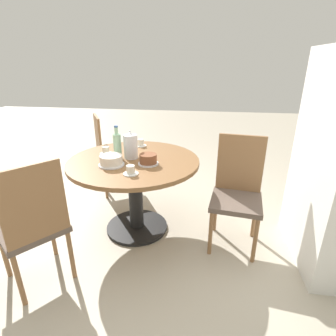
{
  "coord_description": "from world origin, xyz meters",
  "views": [
    {
      "loc": [
        2.15,
        0.63,
        1.54
      ],
      "look_at": [
        0.0,
        0.31,
        0.67
      ],
      "focal_mm": 28.0,
      "sensor_mm": 36.0,
      "label": 1
    }
  ],
  "objects_px": {
    "water_bottle": "(117,145)",
    "cake_second": "(148,160)",
    "chair_a": "(237,191)",
    "cake_main": "(111,161)",
    "chair_c": "(33,224)",
    "cup_c": "(131,171)",
    "chair_b": "(110,153)",
    "cup_b": "(106,151)",
    "bookshelf": "(326,170)",
    "coffee_pot": "(131,146)",
    "cup_a": "(141,143)"
  },
  "relations": [
    {
      "from": "chair_b",
      "to": "water_bottle",
      "type": "bearing_deg",
      "value": 176.38
    },
    {
      "from": "chair_b",
      "to": "cake_main",
      "type": "height_order",
      "value": "chair_b"
    },
    {
      "from": "cake_main",
      "to": "cake_second",
      "type": "bearing_deg",
      "value": 102.94
    },
    {
      "from": "cake_main",
      "to": "cup_c",
      "type": "height_order",
      "value": "cake_main"
    },
    {
      "from": "coffee_pot",
      "to": "water_bottle",
      "type": "relative_size",
      "value": 0.85
    },
    {
      "from": "chair_b",
      "to": "cup_b",
      "type": "bearing_deg",
      "value": 168.55
    },
    {
      "from": "bookshelf",
      "to": "water_bottle",
      "type": "relative_size",
      "value": 5.5
    },
    {
      "from": "water_bottle",
      "to": "cake_main",
      "type": "distance_m",
      "value": 0.19
    },
    {
      "from": "water_bottle",
      "to": "cup_c",
      "type": "height_order",
      "value": "water_bottle"
    },
    {
      "from": "cake_main",
      "to": "chair_c",
      "type": "bearing_deg",
      "value": -31.28
    },
    {
      "from": "chair_c",
      "to": "water_bottle",
      "type": "relative_size",
      "value": 3.23
    },
    {
      "from": "bookshelf",
      "to": "water_bottle",
      "type": "bearing_deg",
      "value": 83.93
    },
    {
      "from": "chair_a",
      "to": "cup_c",
      "type": "relative_size",
      "value": 8.01
    },
    {
      "from": "chair_a",
      "to": "bookshelf",
      "type": "height_order",
      "value": "bookshelf"
    },
    {
      "from": "water_bottle",
      "to": "cake_second",
      "type": "distance_m",
      "value": 0.33
    },
    {
      "from": "chair_c",
      "to": "cup_b",
      "type": "distance_m",
      "value": 0.95
    },
    {
      "from": "chair_c",
      "to": "coffee_pot",
      "type": "height_order",
      "value": "coffee_pot"
    },
    {
      "from": "water_bottle",
      "to": "chair_a",
      "type": "bearing_deg",
      "value": 86.82
    },
    {
      "from": "coffee_pot",
      "to": "cake_main",
      "type": "height_order",
      "value": "coffee_pot"
    },
    {
      "from": "bookshelf",
      "to": "cake_main",
      "type": "height_order",
      "value": "bookshelf"
    },
    {
      "from": "chair_a",
      "to": "cake_second",
      "type": "height_order",
      "value": "chair_a"
    },
    {
      "from": "cake_main",
      "to": "bookshelf",
      "type": "bearing_deg",
      "value": 89.8
    },
    {
      "from": "chair_a",
      "to": "cup_c",
      "type": "bearing_deg",
      "value": -154.49
    },
    {
      "from": "bookshelf",
      "to": "cake_second",
      "type": "height_order",
      "value": "bookshelf"
    },
    {
      "from": "cup_c",
      "to": "chair_b",
      "type": "bearing_deg",
      "value": -152.08
    },
    {
      "from": "cup_a",
      "to": "cup_b",
      "type": "bearing_deg",
      "value": -41.72
    },
    {
      "from": "coffee_pot",
      "to": "cake_main",
      "type": "distance_m",
      "value": 0.25
    },
    {
      "from": "coffee_pot",
      "to": "cake_second",
      "type": "height_order",
      "value": "coffee_pot"
    },
    {
      "from": "chair_a",
      "to": "cup_c",
      "type": "distance_m",
      "value": 0.94
    },
    {
      "from": "cake_second",
      "to": "cup_a",
      "type": "xyz_separation_m",
      "value": [
        -0.51,
        -0.19,
        -0.01
      ]
    },
    {
      "from": "bookshelf",
      "to": "cake_main",
      "type": "relative_size",
      "value": 7.58
    },
    {
      "from": "chair_a",
      "to": "coffee_pot",
      "type": "xyz_separation_m",
      "value": [
        -0.09,
        -0.96,
        0.34
      ]
    },
    {
      "from": "cup_b",
      "to": "cake_main",
      "type": "bearing_deg",
      "value": 28.78
    },
    {
      "from": "water_bottle",
      "to": "chair_b",
      "type": "bearing_deg",
      "value": -154.08
    },
    {
      "from": "chair_c",
      "to": "cake_second",
      "type": "xyz_separation_m",
      "value": [
        -0.67,
        0.67,
        0.27
      ]
    },
    {
      "from": "coffee_pot",
      "to": "cup_c",
      "type": "height_order",
      "value": "coffee_pot"
    },
    {
      "from": "cake_second",
      "to": "cup_a",
      "type": "relative_size",
      "value": 1.45
    },
    {
      "from": "cup_b",
      "to": "chair_b",
      "type": "bearing_deg",
      "value": -161.91
    },
    {
      "from": "chair_b",
      "to": "cake_main",
      "type": "xyz_separation_m",
      "value": [
        0.94,
        0.37,
        0.27
      ]
    },
    {
      "from": "cup_b",
      "to": "bookshelf",
      "type": "bearing_deg",
      "value": 81.17
    },
    {
      "from": "chair_a",
      "to": "cup_c",
      "type": "height_order",
      "value": "chair_a"
    },
    {
      "from": "chair_c",
      "to": "cup_b",
      "type": "height_order",
      "value": "chair_c"
    },
    {
      "from": "chair_a",
      "to": "cup_b",
      "type": "distance_m",
      "value": 1.27
    },
    {
      "from": "water_bottle",
      "to": "cup_b",
      "type": "relative_size",
      "value": 2.48
    },
    {
      "from": "chair_a",
      "to": "cake_second",
      "type": "relative_size",
      "value": 5.51
    },
    {
      "from": "water_bottle",
      "to": "cake_second",
      "type": "relative_size",
      "value": 1.7
    },
    {
      "from": "chair_c",
      "to": "bookshelf",
      "type": "distance_m",
      "value": 2.16
    },
    {
      "from": "chair_b",
      "to": "cup_b",
      "type": "distance_m",
      "value": 0.74
    },
    {
      "from": "chair_a",
      "to": "cake_main",
      "type": "bearing_deg",
      "value": -166.17
    },
    {
      "from": "coffee_pot",
      "to": "water_bottle",
      "type": "height_order",
      "value": "water_bottle"
    }
  ]
}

